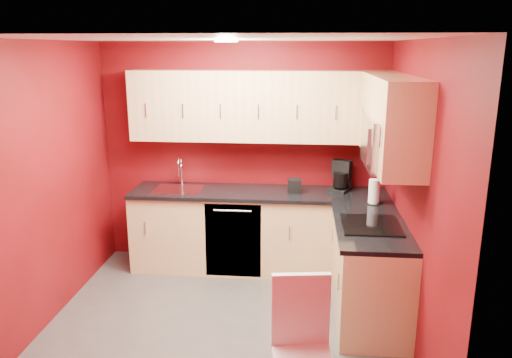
% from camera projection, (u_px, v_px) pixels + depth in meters
% --- Properties ---
extents(floor, '(3.20, 3.20, 0.00)m').
position_uv_depth(floor, '(225.00, 322.00, 4.56)').
color(floor, '#4E4B49').
rests_on(floor, ground).
extents(ceiling, '(3.20, 3.20, 0.00)m').
position_uv_depth(ceiling, '(221.00, 39.00, 3.92)').
color(ceiling, white).
rests_on(ceiling, wall_back).
extents(wall_back, '(3.20, 0.00, 3.20)m').
position_uv_depth(wall_back, '(244.00, 155.00, 5.68)').
color(wall_back, maroon).
rests_on(wall_back, floor).
extents(wall_front, '(3.20, 0.00, 3.20)m').
position_uv_depth(wall_front, '(182.00, 265.00, 2.79)').
color(wall_front, maroon).
rests_on(wall_front, floor).
extents(wall_left, '(0.00, 3.00, 3.00)m').
position_uv_depth(wall_left, '(43.00, 186.00, 4.38)').
color(wall_left, maroon).
rests_on(wall_left, floor).
extents(wall_right, '(0.00, 3.00, 3.00)m').
position_uv_depth(wall_right, '(416.00, 196.00, 4.09)').
color(wall_right, maroon).
rests_on(wall_right, floor).
extents(base_cabinets_back, '(2.80, 0.60, 0.87)m').
position_uv_depth(base_cabinets_back, '(259.00, 232.00, 5.58)').
color(base_cabinets_back, '#E8CD84').
rests_on(base_cabinets_back, floor).
extents(base_cabinets_right, '(0.60, 1.30, 0.87)m').
position_uv_depth(base_cabinets_right, '(369.00, 272.00, 4.57)').
color(base_cabinets_right, '#E8CD84').
rests_on(base_cabinets_right, floor).
extents(countertop_back, '(2.80, 0.63, 0.04)m').
position_uv_depth(countertop_back, '(259.00, 193.00, 5.45)').
color(countertop_back, black).
rests_on(countertop_back, base_cabinets_back).
extents(countertop_right, '(0.63, 1.27, 0.04)m').
position_uv_depth(countertop_right, '(371.00, 226.00, 4.44)').
color(countertop_right, black).
rests_on(countertop_right, base_cabinets_right).
extents(upper_cabinets_back, '(2.80, 0.35, 0.75)m').
position_uv_depth(upper_cabinets_back, '(260.00, 106.00, 5.35)').
color(upper_cabinets_back, '#E7B482').
rests_on(upper_cabinets_back, wall_back).
extents(upper_cabinets_right, '(0.35, 1.55, 0.75)m').
position_uv_depth(upper_cabinets_right, '(390.00, 112.00, 4.37)').
color(upper_cabinets_right, '#E7B482').
rests_on(upper_cabinets_right, wall_right).
extents(microwave, '(0.42, 0.76, 0.42)m').
position_uv_depth(microwave, '(390.00, 142.00, 4.20)').
color(microwave, silver).
rests_on(microwave, upper_cabinets_right).
extents(cooktop, '(0.50, 0.55, 0.01)m').
position_uv_depth(cooktop, '(371.00, 225.00, 4.40)').
color(cooktop, black).
rests_on(cooktop, countertop_right).
extents(sink, '(0.52, 0.42, 0.35)m').
position_uv_depth(sink, '(178.00, 186.00, 5.54)').
color(sink, silver).
rests_on(sink, countertop_back).
extents(dishwasher_front, '(0.60, 0.02, 0.82)m').
position_uv_depth(dishwasher_front, '(233.00, 241.00, 5.33)').
color(dishwasher_front, black).
rests_on(dishwasher_front, base_cabinets_back).
extents(downlight, '(0.20, 0.20, 0.01)m').
position_uv_depth(downlight, '(226.00, 41.00, 4.21)').
color(downlight, white).
rests_on(downlight, ceiling).
extents(coffee_maker, '(0.29, 0.33, 0.33)m').
position_uv_depth(coffee_maker, '(339.00, 176.00, 5.42)').
color(coffee_maker, black).
rests_on(coffee_maker, countertop_back).
extents(napkin_holder, '(0.15, 0.15, 0.15)m').
position_uv_depth(napkin_holder, '(295.00, 186.00, 5.39)').
color(napkin_holder, black).
rests_on(napkin_holder, countertop_back).
extents(paper_towel, '(0.16, 0.16, 0.25)m').
position_uv_depth(paper_towel, '(374.00, 192.00, 4.99)').
color(paper_towel, white).
rests_on(paper_towel, countertop_right).
extents(dining_chair, '(0.45, 0.47, 0.98)m').
position_uv_depth(dining_chair, '(304.00, 355.00, 3.25)').
color(dining_chair, white).
rests_on(dining_chair, floor).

